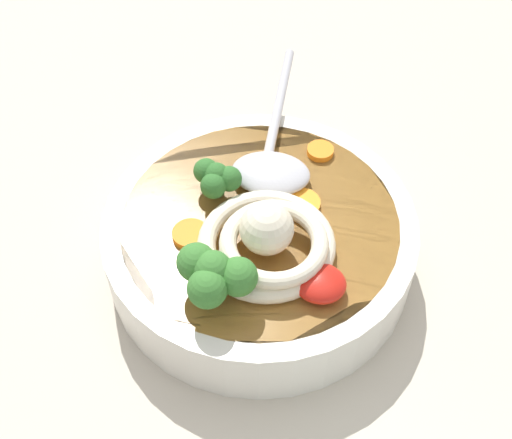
{
  "coord_description": "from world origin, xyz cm",
  "views": [
    {
      "loc": [
        6.21,
        -27.69,
        45.59
      ],
      "look_at": [
        -0.28,
        3.17,
        7.85
      ],
      "focal_mm": 47.56,
      "sensor_mm": 36.0,
      "label": 1
    }
  ],
  "objects": [
    {
      "name": "carrot_slice_far",
      "position": [
        -4.53,
        0.7,
        8.08
      ],
      "size": [
        2.6,
        2.6,
        0.47
      ],
      "primitive_type": "cylinder",
      "color": "orange",
      "rests_on": "soup_bowl"
    },
    {
      "name": "carrot_slice_extra_b",
      "position": [
        2.69,
        5.15,
        8.08
      ],
      "size": [
        2.86,
        2.86,
        0.46
      ],
      "primitive_type": "cylinder",
      "color": "orange",
      "rests_on": "soup_bowl"
    },
    {
      "name": "soup_spoon",
      "position": [
        -0.54,
        8.59,
        8.65
      ],
      "size": [
        6.2,
        17.34,
        1.6
      ],
      "rotation": [
        0.0,
        0.0,
        1.62
      ],
      "color": "#B7B7BC",
      "rests_on": "soup_bowl"
    },
    {
      "name": "broccoli_floret_rear",
      "position": [
        -1.63,
        -3.93,
        10.37
      ],
      "size": [
        5.1,
        4.39,
        4.03
      ],
      "color": "#7A9E60",
      "rests_on": "soup_bowl"
    },
    {
      "name": "table_slab",
      "position": [
        0.0,
        0.0,
        1.35
      ],
      "size": [
        112.08,
        112.08,
        2.69
      ],
      "primitive_type": "cube",
      "color": "#BCB29E",
      "rests_on": "ground"
    },
    {
      "name": "broccoli_floret_beside_chili",
      "position": [
        -3.61,
        4.92,
        9.69
      ],
      "size": [
        3.71,
        3.19,
        2.93
      ],
      "color": "#7A9E60",
      "rests_on": "soup_bowl"
    },
    {
      "name": "carrot_slice_extra_a",
      "position": [
        3.28,
        10.89,
        8.11
      ],
      "size": [
        2.11,
        2.11,
        0.53
      ],
      "primitive_type": "cylinder",
      "color": "orange",
      "rests_on": "soup_bowl"
    },
    {
      "name": "soup_bowl",
      "position": [
        -0.28,
        3.17,
        5.35
      ],
      "size": [
        23.06,
        23.06,
        5.16
      ],
      "color": "silver",
      "rests_on": "table_slab"
    },
    {
      "name": "chili_sauce_dollop",
      "position": [
        5.1,
        -1.97,
        8.65
      ],
      "size": [
        3.55,
        3.19,
        1.6
      ],
      "primitive_type": "ellipsoid",
      "color": "red",
      "rests_on": "soup_bowl"
    },
    {
      "name": "noodle_pile",
      "position": [
        1.17,
        0.49,
        9.18
      ],
      "size": [
        10.61,
        10.4,
        4.26
      ],
      "color": "beige",
      "rests_on": "soup_bowl"
    }
  ]
}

